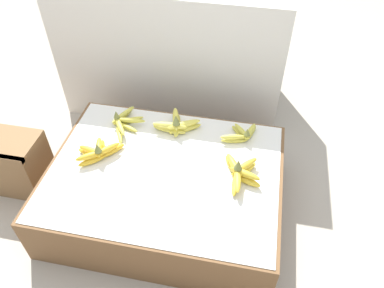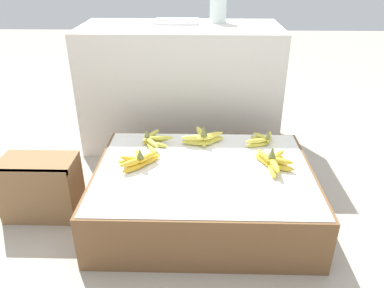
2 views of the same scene
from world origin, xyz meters
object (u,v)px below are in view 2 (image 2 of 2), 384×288
(banana_bunch_middle_midright, at_px, (273,161))
(glass_jar, at_px, (218,8))
(banana_bunch_middle_left, at_px, (138,160))
(foam_tray_white, at_px, (177,21))
(wooden_crate, at_px, (41,187))
(banana_bunch_back_midright, at_px, (262,139))
(banana_bunch_back_left, at_px, (153,140))
(banana_bunch_back_midleft, at_px, (203,138))

(banana_bunch_middle_midright, distance_m, glass_jar, 1.13)
(banana_bunch_middle_left, relative_size, foam_tray_white, 0.75)
(wooden_crate, distance_m, glass_jar, 1.49)
(banana_bunch_back_midright, bearing_deg, banana_bunch_back_left, -177.85)
(wooden_crate, bearing_deg, foam_tray_white, 57.21)
(banana_bunch_middle_midright, height_order, foam_tray_white, foam_tray_white)
(wooden_crate, bearing_deg, glass_jar, 48.13)
(banana_bunch_back_left, bearing_deg, banana_bunch_middle_left, -100.91)
(banana_bunch_middle_left, bearing_deg, wooden_crate, -177.89)
(banana_bunch_middle_left, xyz_separation_m, glass_jar, (0.39, 0.96, 0.56))
(banana_bunch_back_midleft, bearing_deg, banana_bunch_middle_midright, -36.01)
(banana_bunch_back_midleft, relative_size, glass_jar, 1.37)
(glass_jar, bearing_deg, foam_tray_white, -175.37)
(banana_bunch_middle_left, height_order, foam_tray_white, foam_tray_white)
(banana_bunch_middle_left, distance_m, banana_bunch_back_left, 0.23)
(banana_bunch_back_midleft, bearing_deg, banana_bunch_back_left, -176.64)
(banana_bunch_back_midleft, relative_size, foam_tray_white, 0.85)
(banana_bunch_back_midleft, xyz_separation_m, foam_tray_white, (-0.17, 0.70, 0.48))
(banana_bunch_back_left, relative_size, banana_bunch_back_midright, 1.64)
(wooden_crate, xyz_separation_m, glass_jar, (0.88, 0.98, 0.71))
(wooden_crate, xyz_separation_m, banana_bunch_back_midleft, (0.79, 0.26, 0.15))
(banana_bunch_back_left, height_order, banana_bunch_back_midleft, banana_bunch_back_midleft)
(wooden_crate, distance_m, foam_tray_white, 1.30)
(banana_bunch_middle_left, relative_size, glass_jar, 1.22)
(wooden_crate, distance_m, banana_bunch_back_midleft, 0.84)
(foam_tray_white, bearing_deg, banana_bunch_back_midright, -54.96)
(glass_jar, bearing_deg, banana_bunch_back_midright, -72.48)
(wooden_crate, relative_size, banana_bunch_middle_left, 1.71)
(wooden_crate, xyz_separation_m, foam_tray_white, (0.62, 0.96, 0.63))
(wooden_crate, relative_size, glass_jar, 2.08)
(banana_bunch_middle_left, height_order, banana_bunch_back_midleft, banana_bunch_back_midleft)
(foam_tray_white, bearing_deg, wooden_crate, -122.79)
(foam_tray_white, bearing_deg, banana_bunch_back_left, -97.22)
(banana_bunch_back_midleft, height_order, glass_jar, glass_jar)
(wooden_crate, bearing_deg, banana_bunch_back_midleft, 18.20)
(banana_bunch_middle_midright, distance_m, banana_bunch_back_midleft, 0.41)
(banana_bunch_back_left, bearing_deg, banana_bunch_back_midright, 2.15)
(banana_bunch_back_midright, bearing_deg, glass_jar, 107.52)
(banana_bunch_middle_midright, xyz_separation_m, banana_bunch_back_left, (-0.59, 0.22, -0.01))
(wooden_crate, height_order, banana_bunch_back_midright, banana_bunch_back_midright)
(banana_bunch_back_midleft, distance_m, banana_bunch_back_midright, 0.31)
(banana_bunch_middle_midright, bearing_deg, foam_tray_white, 118.12)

